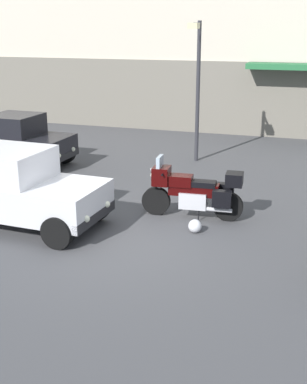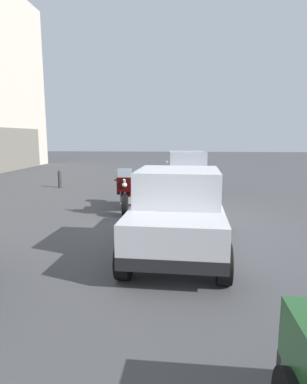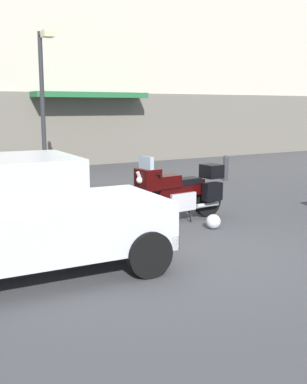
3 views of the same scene
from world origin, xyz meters
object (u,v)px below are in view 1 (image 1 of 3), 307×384
(helmet, at_px, (195,226))
(streetlamp_curbside, at_px, (197,77))
(car_compact_side, at_px, (16,141))
(motorcycle, at_px, (194,191))
(car_wagon_end, at_px, (14,188))

(helmet, xyz_separation_m, streetlamp_curbside, (-1.42, 5.67, 2.47))
(helmet, distance_m, streetlamp_curbside, 6.35)
(car_compact_side, bearing_deg, streetlamp_curbside, 24.10)
(motorcycle, height_order, helmet, motorcycle)
(helmet, height_order, car_compact_side, car_compact_side)
(motorcycle, xyz_separation_m, car_compact_side, (-6.24, 2.68, 0.15))
(car_wagon_end, distance_m, streetlamp_curbside, 7.06)
(car_compact_side, bearing_deg, motorcycle, -22.22)
(motorcycle, distance_m, helmet, 1.00)
(helmet, height_order, car_wagon_end, car_wagon_end)
(car_wagon_end, bearing_deg, car_compact_side, 124.98)
(helmet, distance_m, car_compact_side, 7.40)
(helmet, height_order, streetlamp_curbside, streetlamp_curbside)
(helmet, bearing_deg, car_compact_side, 151.49)
(motorcycle, bearing_deg, car_wagon_end, 19.73)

